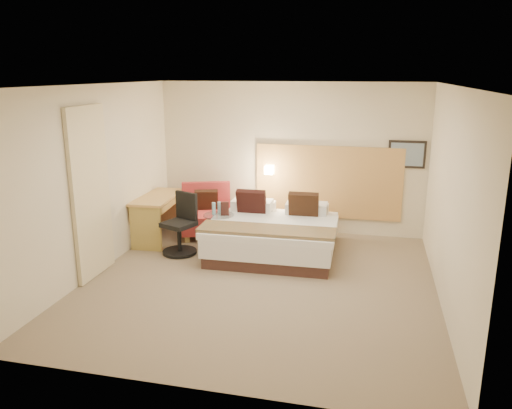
% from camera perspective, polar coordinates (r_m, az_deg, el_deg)
% --- Properties ---
extents(floor, '(4.80, 5.00, 0.02)m').
position_cam_1_polar(floor, '(7.09, 0.35, -8.99)').
color(floor, '#826F57').
rests_on(floor, ground).
extents(ceiling, '(4.80, 5.00, 0.02)m').
position_cam_1_polar(ceiling, '(6.48, 0.39, 13.58)').
color(ceiling, silver).
rests_on(ceiling, floor).
extents(wall_back, '(4.80, 0.02, 2.70)m').
position_cam_1_polar(wall_back, '(9.07, 3.90, 5.31)').
color(wall_back, beige).
rests_on(wall_back, floor).
extents(wall_front, '(4.80, 0.02, 2.70)m').
position_cam_1_polar(wall_front, '(4.34, -7.03, -5.62)').
color(wall_front, beige).
rests_on(wall_front, floor).
extents(wall_left, '(0.02, 5.00, 2.70)m').
position_cam_1_polar(wall_left, '(7.55, -17.79, 2.65)').
color(wall_left, beige).
rests_on(wall_left, floor).
extents(wall_right, '(0.02, 5.00, 2.70)m').
position_cam_1_polar(wall_right, '(6.57, 21.34, 0.57)').
color(wall_right, beige).
rests_on(wall_right, floor).
extents(headboard_panel, '(2.60, 0.04, 1.30)m').
position_cam_1_polar(headboard_panel, '(9.02, 8.21, 2.55)').
color(headboard_panel, tan).
rests_on(headboard_panel, wall_back).
extents(art_frame, '(0.62, 0.03, 0.47)m').
position_cam_1_polar(art_frame, '(8.92, 16.86, 5.51)').
color(art_frame, black).
rests_on(art_frame, wall_back).
extents(art_canvas, '(0.54, 0.01, 0.39)m').
position_cam_1_polar(art_canvas, '(8.90, 16.87, 5.49)').
color(art_canvas, gray).
rests_on(art_canvas, wall_back).
extents(lamp_arm, '(0.02, 0.12, 0.02)m').
position_cam_1_polar(lamp_arm, '(9.08, 1.60, 4.06)').
color(lamp_arm, silver).
rests_on(lamp_arm, wall_back).
extents(lamp_shade, '(0.15, 0.15, 0.15)m').
position_cam_1_polar(lamp_shade, '(9.02, 1.53, 3.99)').
color(lamp_shade, '#FFEDC6').
rests_on(lamp_shade, wall_back).
extents(curtain, '(0.06, 0.90, 2.42)m').
position_cam_1_polar(curtain, '(7.34, -18.36, 1.23)').
color(curtain, beige).
rests_on(curtain, wall_left).
extents(bottle_a, '(0.08, 0.08, 0.21)m').
position_cam_1_polar(bottle_a, '(8.26, -4.86, -0.48)').
color(bottle_a, '#96D0E8').
rests_on(bottle_a, side_table).
extents(bottle_b, '(0.08, 0.08, 0.21)m').
position_cam_1_polar(bottle_b, '(8.30, -4.21, -0.38)').
color(bottle_b, '#8AC1D5').
rests_on(bottle_b, side_table).
extents(menu_folder, '(0.14, 0.09, 0.23)m').
position_cam_1_polar(menu_folder, '(8.21, -3.58, -0.47)').
color(menu_folder, '#341815').
rests_on(menu_folder, side_table).
extents(bed, '(2.05, 1.99, 0.98)m').
position_cam_1_polar(bed, '(8.12, 2.10, -3.34)').
color(bed, '#3E241F').
rests_on(bed, floor).
extents(lounge_chair, '(1.07, 1.01, 0.92)m').
position_cam_1_polar(lounge_chair, '(9.01, -5.65, -1.22)').
color(lounge_chair, tan).
rests_on(lounge_chair, floor).
extents(side_table, '(0.64, 0.64, 0.57)m').
position_cam_1_polar(side_table, '(8.34, -4.24, -2.85)').
color(side_table, white).
rests_on(side_table, floor).
extents(desk, '(0.66, 1.30, 0.79)m').
position_cam_1_polar(desk, '(8.81, -11.05, -0.09)').
color(desk, tan).
rests_on(desk, floor).
extents(desk_chair, '(0.72, 0.72, 0.98)m').
position_cam_1_polar(desk_chair, '(8.15, -8.56, -2.80)').
color(desk_chair, black).
rests_on(desk_chair, floor).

